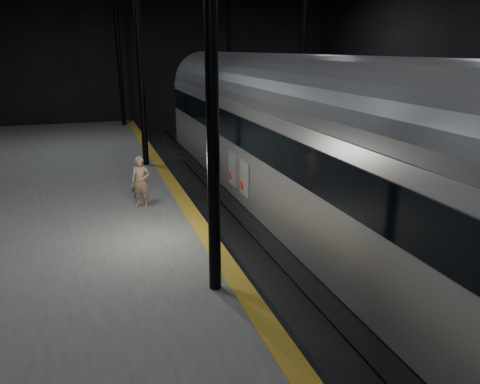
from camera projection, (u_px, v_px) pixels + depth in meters
name	position (u px, v px, depth m)	size (l,w,h in m)	color
ground	(296.00, 240.00, 15.37)	(44.00, 44.00, 0.00)	black
platform_left	(50.00, 257.00, 13.00)	(9.00, 43.80, 1.00)	#52524F
platform_right	(480.00, 204.00, 17.44)	(9.00, 43.80, 1.00)	#52524F
tactile_strip	(198.00, 223.00, 14.11)	(0.50, 43.80, 0.01)	olive
track	(296.00, 239.00, 15.35)	(2.40, 43.00, 0.24)	#3F3328
train	(279.00, 135.00, 15.91)	(3.22, 21.54, 5.76)	#A8A9B0
woman	(141.00, 182.00, 15.30)	(0.62, 0.41, 1.71)	#9A7C5E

